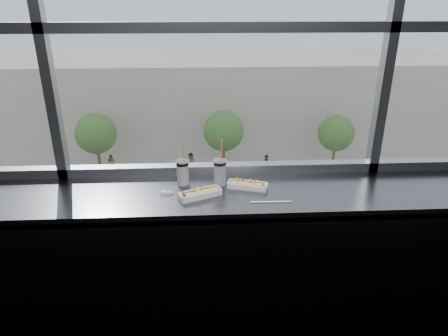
{
  "coord_description": "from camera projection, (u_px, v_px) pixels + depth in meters",
  "views": [
    {
      "loc": [
        -0.11,
        -0.88,
        2.14
      ],
      "look_at": [
        0.01,
        1.23,
        1.25
      ],
      "focal_mm": 32.0,
      "sensor_mm": 36.0,
      "label": 1
    }
  ],
  "objects": [
    {
      "name": "wall_back_lower",
      "position": [
        221.0,
        244.0,
        2.82
      ],
      "size": [
        6.0,
        0.0,
        6.0
      ],
      "primitive_type": "plane",
      "rotation": [
        1.57,
        0.0,
        0.0
      ],
      "color": "black",
      "rests_on": "ground"
    },
    {
      "name": "counter",
      "position": [
        223.0,
        196.0,
        2.36
      ],
      "size": [
        6.0,
        0.55,
        0.06
      ],
      "primitive_type": "cube",
      "color": "#595A60",
      "rests_on": "ground"
    },
    {
      "name": "counter_fascia",
      "position": [
        225.0,
        295.0,
        2.33
      ],
      "size": [
        6.0,
        0.04,
        1.04
      ],
      "primitive_type": "cube",
      "color": "#595A60",
      "rests_on": "ground"
    },
    {
      "name": "hotdog_tray_left",
      "position": [
        200.0,
        193.0,
        2.28
      ],
      "size": [
        0.26,
        0.17,
        0.06
      ],
      "rotation": [
        0.0,
        0.0,
        0.41
      ],
      "color": "white",
      "rests_on": "counter"
    },
    {
      "name": "hotdog_tray_right",
      "position": [
        247.0,
        185.0,
        2.38
      ],
      "size": [
        0.25,
        0.14,
        0.06
      ],
      "rotation": [
        0.0,
        0.0,
        -0.29
      ],
      "color": "white",
      "rests_on": "counter"
    },
    {
      "name": "soda_cup_left",
      "position": [
        183.0,
        171.0,
        2.42
      ],
      "size": [
        0.08,
        0.08,
        0.29
      ],
      "color": "white",
      "rests_on": "counter"
    },
    {
      "name": "soda_cup_right",
      "position": [
        220.0,
        171.0,
        2.41
      ],
      "size": [
        0.08,
        0.08,
        0.3
      ],
      "color": "white",
      "rests_on": "counter"
    },
    {
      "name": "loose_straw",
      "position": [
        271.0,
        202.0,
        2.22
      ],
      "size": [
        0.23,
        0.01,
        0.01
      ],
      "primitive_type": "cylinder",
      "rotation": [
        0.0,
        1.57,
        -0.03
      ],
      "color": "white",
      "rests_on": "counter"
    },
    {
      "name": "wrapper",
      "position": [
        167.0,
        192.0,
        2.32
      ],
      "size": [
        0.09,
        0.07,
        0.02
      ],
      "primitive_type": "ellipsoid",
      "color": "silver",
      "rests_on": "counter"
    },
    {
      "name": "plaza_ground",
      "position": [
        204.0,
        120.0,
        47.32
      ],
      "size": [
        120.0,
        120.0,
        0.0
      ],
      "primitive_type": "plane",
      "color": "#A49D92",
      "rests_on": "ground"
    },
    {
      "name": "street_asphalt",
      "position": [
        207.0,
        220.0,
        25.7
      ],
      "size": [
        80.0,
        10.0,
        0.06
      ],
      "primitive_type": "cube",
      "color": "black",
      "rests_on": "plaza_ground"
    },
    {
      "name": "far_sidewalk",
      "position": [
        206.0,
        171.0,
        33.06
      ],
      "size": [
        80.0,
        6.0,
        0.04
      ],
      "primitive_type": "cube",
      "color": "#A49D92",
      "rests_on": "plaza_ground"
    },
    {
      "name": "far_building",
      "position": [
        204.0,
        97.0,
        40.71
      ],
      "size": [
        50.0,
        14.0,
        8.0
      ],
      "primitive_type": "cube",
      "color": "#B7AE9F",
      "rests_on": "plaza_ground"
    },
    {
      "name": "car_far_a",
      "position": [
        72.0,
        184.0,
        28.52
      ],
      "size": [
        2.98,
        5.87,
        1.88
      ],
      "primitive_type": "imported",
      "rotation": [
        0.0,
        0.0,
        1.69
      ],
      "color": "black",
      "rests_on": "street_asphalt"
    },
    {
      "name": "car_far_b",
      "position": [
        216.0,
        179.0,
        29.0
      ],
      "size": [
        2.72,
        6.27,
        2.07
      ],
      "primitive_type": "imported",
      "rotation": [
        0.0,
        0.0,
        1.55
      ],
      "color": "#802C00",
      "rests_on": "street_asphalt"
    },
    {
      "name": "car_near_c",
      "position": [
        182.0,
        240.0,
        21.5
      ],
      "size": [
        3.31,
        6.95,
        2.25
      ],
      "primitive_type": "imported",
      "rotation": [
        0.0,
        0.0,
        1.65
      ],
      "color": "maroon",
      "rests_on": "street_asphalt"
    },
    {
      "name": "car_near_b",
      "position": [
        91.0,
        243.0,
        21.26
      ],
      "size": [
        3.2,
        6.95,
        2.27
      ],
      "primitive_type": "imported",
      "rotation": [
        0.0,
        0.0,
        1.62
      ],
      "color": "black",
      "rests_on": "street_asphalt"
    },
    {
      "name": "car_near_d",
      "position": [
        339.0,
        238.0,
        22.0
      ],
      "size": [
        2.91,
        5.88,
        1.89
      ],
      "primitive_type": "imported",
      "rotation": [
        0.0,
        0.0,
        1.47
      ],
      "color": "silver",
      "rests_on": "street_asphalt"
    },
    {
      "name": "car_far_c",
      "position": [
        353.0,
        175.0,
        29.47
      ],
      "size": [
        3.54,
        7.07,
        2.27
      ],
      "primitive_type": "imported",
      "rotation": [
        0.0,
        0.0,
        1.46
      ],
      "color": "white",
      "rests_on": "street_asphalt"
    },
    {
      "name": "pedestrian_b",
      "position": [
        191.0,
        162.0,
        31.91
      ],
      "size": [
        0.74,
        0.99,
        2.22
      ],
      "primitive_type": "imported",
      "rotation": [
        0.0,
        0.0,
        4.71
      ],
      "color": "#66605B",
      "rests_on": "far_sidewalk"
    },
    {
      "name": "pedestrian_c",
      "position": [
        267.0,
        163.0,
        32.13
      ],
      "size": [
        0.87,
        0.65,
        1.95
      ],
      "primitive_type": "imported",
      "color": "#66605B",
      "rests_on": "far_sidewalk"
    },
    {
      "name": "pedestrian_a",
      "position": [
        111.0,
        162.0,
        32.38
      ],
      "size": [
        0.84,
        0.63,
        1.88
      ],
      "primitive_type": "imported",
      "rotation": [
        0.0,
        0.0,
        3.14
      ],
      "color": "#66605B",
      "rests_on": "far_sidewalk"
    },
    {
      "name": "tree_left",
      "position": [
        96.0,
        134.0,
        31.31
      ],
      "size": [
        3.24,
        3.24,
        5.06
      ],
      "color": "#47382B",
      "rests_on": "far_sidewalk"
    },
    {
      "name": "tree_center",
      "position": [
        224.0,
        131.0,
        31.79
      ],
      "size": [
        3.27,
        3.27,
        5.11
      ],
      "color": "#47382B",
      "rests_on": "far_sidewalk"
    },
    {
      "name": "tree_right",
      "position": [
        336.0,
        133.0,
        32.38
      ],
      "size": [
        2.95,
        2.95,
        4.61
      ],
      "color": "#47382B",
      "rests_on": "far_sidewalk"
    }
  ]
}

